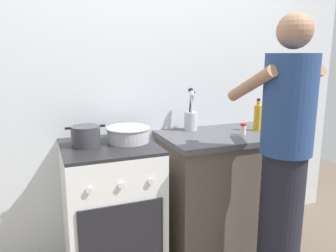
{
  "coord_description": "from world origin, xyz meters",
  "views": [
    {
      "loc": [
        -0.75,
        -1.92,
        1.47
      ],
      "look_at": [
        0.05,
        0.12,
        1.0
      ],
      "focal_mm": 35.5,
      "sensor_mm": 36.0,
      "label": 1
    }
  ],
  "objects_px": {
    "pot": "(86,136)",
    "mixing_bowl": "(128,134)",
    "utensil_crock": "(191,117)",
    "oil_bottle": "(258,117)",
    "spice_bottle": "(243,129)",
    "person": "(284,159)",
    "stove_range": "(111,209)"
  },
  "relations": [
    {
      "from": "utensil_crock",
      "to": "person",
      "type": "distance_m",
      "value": 0.81
    },
    {
      "from": "spice_bottle",
      "to": "pot",
      "type": "bearing_deg",
      "value": 174.45
    },
    {
      "from": "utensil_crock",
      "to": "person",
      "type": "xyz_separation_m",
      "value": [
        0.26,
        -0.76,
        -0.14
      ]
    },
    {
      "from": "stove_range",
      "to": "pot",
      "type": "xyz_separation_m",
      "value": [
        -0.14,
        0.03,
        0.52
      ]
    },
    {
      "from": "stove_range",
      "to": "spice_bottle",
      "type": "height_order",
      "value": "spice_bottle"
    },
    {
      "from": "pot",
      "to": "utensil_crock",
      "type": "bearing_deg",
      "value": 11.91
    },
    {
      "from": "utensil_crock",
      "to": "stove_range",
      "type": "bearing_deg",
      "value": -163.61
    },
    {
      "from": "mixing_bowl",
      "to": "spice_bottle",
      "type": "distance_m",
      "value": 0.83
    },
    {
      "from": "spice_bottle",
      "to": "person",
      "type": "height_order",
      "value": "person"
    },
    {
      "from": "pot",
      "to": "oil_bottle",
      "type": "height_order",
      "value": "oil_bottle"
    },
    {
      "from": "pot",
      "to": "mixing_bowl",
      "type": "relative_size",
      "value": 0.84
    },
    {
      "from": "pot",
      "to": "spice_bottle",
      "type": "distance_m",
      "value": 1.11
    },
    {
      "from": "stove_range",
      "to": "mixing_bowl",
      "type": "distance_m",
      "value": 0.53
    },
    {
      "from": "utensil_crock",
      "to": "spice_bottle",
      "type": "height_order",
      "value": "utensil_crock"
    },
    {
      "from": "pot",
      "to": "mixing_bowl",
      "type": "distance_m",
      "value": 0.28
    },
    {
      "from": "oil_bottle",
      "to": "person",
      "type": "distance_m",
      "value": 0.62
    },
    {
      "from": "mixing_bowl",
      "to": "person",
      "type": "distance_m",
      "value": 1.0
    },
    {
      "from": "person",
      "to": "spice_bottle",
      "type": "bearing_deg",
      "value": 86.49
    },
    {
      "from": "mixing_bowl",
      "to": "oil_bottle",
      "type": "relative_size",
      "value": 1.2
    },
    {
      "from": "utensil_crock",
      "to": "person",
      "type": "relative_size",
      "value": 0.19
    },
    {
      "from": "mixing_bowl",
      "to": "pot",
      "type": "bearing_deg",
      "value": -177.34
    },
    {
      "from": "utensil_crock",
      "to": "oil_bottle",
      "type": "bearing_deg",
      "value": -22.76
    },
    {
      "from": "utensil_crock",
      "to": "mixing_bowl",
      "type": "bearing_deg",
      "value": -163.49
    },
    {
      "from": "pot",
      "to": "person",
      "type": "distance_m",
      "value": 1.23
    },
    {
      "from": "utensil_crock",
      "to": "oil_bottle",
      "type": "height_order",
      "value": "utensil_crock"
    },
    {
      "from": "stove_range",
      "to": "utensil_crock",
      "type": "height_order",
      "value": "utensil_crock"
    },
    {
      "from": "pot",
      "to": "person",
      "type": "height_order",
      "value": "person"
    },
    {
      "from": "utensil_crock",
      "to": "oil_bottle",
      "type": "distance_m",
      "value": 0.51
    },
    {
      "from": "stove_range",
      "to": "utensil_crock",
      "type": "xyz_separation_m",
      "value": [
        0.68,
        0.2,
        0.55
      ]
    },
    {
      "from": "spice_bottle",
      "to": "oil_bottle",
      "type": "xyz_separation_m",
      "value": [
        0.18,
        0.08,
        0.06
      ]
    },
    {
      "from": "utensil_crock",
      "to": "oil_bottle",
      "type": "relative_size",
      "value": 1.32
    },
    {
      "from": "mixing_bowl",
      "to": "spice_bottle",
      "type": "bearing_deg",
      "value": -8.3
    }
  ]
}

